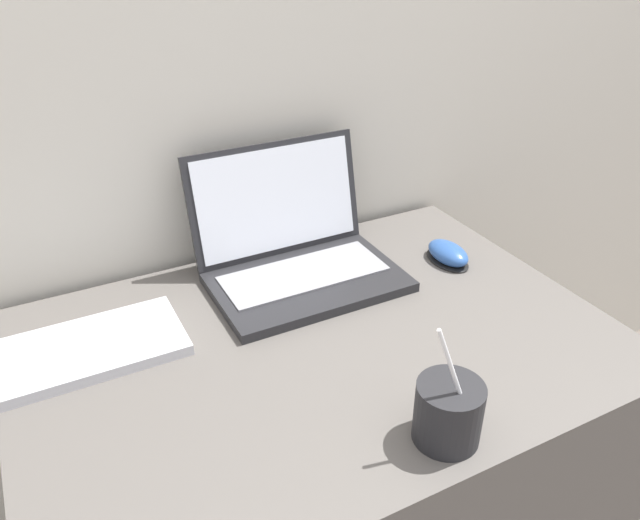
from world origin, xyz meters
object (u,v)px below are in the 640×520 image
object	(u,v)px
computer_mouse	(448,254)
external_keyboard	(67,355)
laptop	(296,251)
drink_cup	(448,411)

from	to	relation	value
computer_mouse	external_keyboard	world-z (taller)	computer_mouse
computer_mouse	laptop	bearing A→B (deg)	162.06
computer_mouse	external_keyboard	xyz separation A→B (m)	(-0.78, 0.03, -0.01)
drink_cup	external_keyboard	distance (m)	0.63
computer_mouse	drink_cup	bearing A→B (deg)	-127.96
drink_cup	computer_mouse	size ratio (longest dim) A/B	1.76
drink_cup	computer_mouse	distance (m)	0.52
laptop	drink_cup	xyz separation A→B (m)	(-0.01, -0.51, -0.01)
laptop	external_keyboard	xyz separation A→B (m)	(-0.46, -0.07, -0.05)
laptop	computer_mouse	distance (m)	0.33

